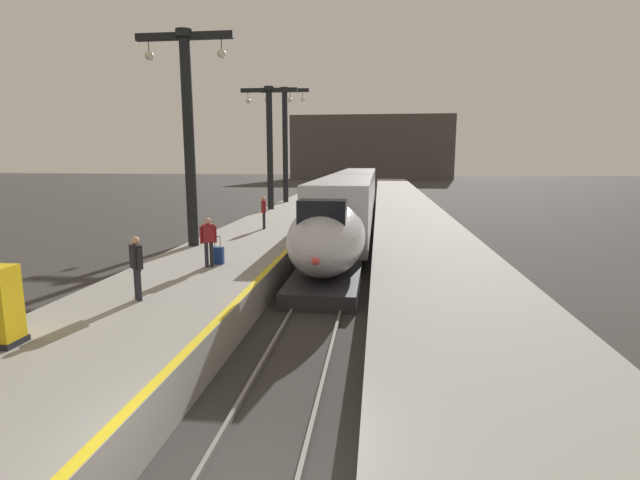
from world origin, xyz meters
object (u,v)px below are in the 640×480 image
object	(u,v)px
highspeed_train_main	(351,199)
rolling_suitcase	(218,255)
passenger_far_waiting	(136,263)
station_column_distant	(285,134)
station_column_mid	(188,118)
station_column_far	(270,136)
passenger_mid_platform	(264,210)
passenger_near_edge	(208,238)

from	to	relation	value
highspeed_train_main	rolling_suitcase	distance (m)	17.01
highspeed_train_main	passenger_far_waiting	size ratio (longest dim) A/B	22.57
highspeed_train_main	passenger_far_waiting	xyz separation A→B (m)	(-4.34, -21.00, 0.11)
highspeed_train_main	station_column_distant	bearing A→B (deg)	129.58
station_column_mid	station_column_far	bearing A→B (deg)	90.00
passenger_mid_platform	rolling_suitcase	world-z (taller)	passenger_mid_platform
passenger_near_edge	passenger_far_waiting	distance (m)	3.96
station_column_mid	station_column_far	xyz separation A→B (m)	(0.00, 14.73, -0.04)
station_column_mid	highspeed_train_main	bearing A→B (deg)	66.04
highspeed_train_main	station_column_far	world-z (taller)	station_column_far
highspeed_train_main	station_column_distant	distance (m)	10.39
highspeed_train_main	passenger_mid_platform	bearing A→B (deg)	-116.47
station_column_far	passenger_far_waiting	bearing A→B (deg)	-86.02
highspeed_train_main	passenger_mid_platform	size ratio (longest dim) A/B	22.57
station_column_distant	passenger_far_waiting	distance (m)	28.56
station_column_mid	passenger_far_waiting	bearing A→B (deg)	-78.56
station_column_mid	station_column_distant	world-z (taller)	station_column_distant
highspeed_train_main	station_column_distant	xyz separation A→B (m)	(-5.90, 7.14, 4.71)
station_column_mid	passenger_near_edge	xyz separation A→B (m)	(2.06, -3.80, -4.25)
passenger_far_waiting	rolling_suitcase	world-z (taller)	passenger_far_waiting
station_column_far	passenger_near_edge	world-z (taller)	station_column_far
station_column_far	rolling_suitcase	xyz separation A→B (m)	(2.20, -18.04, -4.89)
station_column_distant	passenger_far_waiting	size ratio (longest dim) A/B	5.50
passenger_far_waiting	rolling_suitcase	bearing A→B (deg)	81.74
highspeed_train_main	station_column_far	distance (m)	7.46
passenger_mid_platform	station_column_far	bearing A→B (deg)	100.72
highspeed_train_main	station_column_far	xyz separation A→B (m)	(-5.90, 1.45, 4.32)
passenger_near_edge	passenger_mid_platform	world-z (taller)	same
rolling_suitcase	station_column_distant	bearing A→B (deg)	95.31
rolling_suitcase	passenger_near_edge	bearing A→B (deg)	-106.46
station_column_distant	passenger_far_waiting	xyz separation A→B (m)	(1.56, -28.14, -4.59)
highspeed_train_main	passenger_mid_platform	distance (m)	9.14
passenger_near_edge	station_column_mid	bearing A→B (deg)	118.52
passenger_near_edge	rolling_suitcase	distance (m)	0.85
station_column_mid	passenger_mid_platform	size ratio (longest dim) A/B	5.12
passenger_mid_platform	rolling_suitcase	distance (m)	8.44
passenger_near_edge	passenger_mid_platform	bearing A→B (deg)	91.54
highspeed_train_main	passenger_mid_platform	xyz separation A→B (m)	(-4.08, -8.18, 0.11)
highspeed_train_main	passenger_near_edge	xyz separation A→B (m)	(-3.84, -17.07, 0.11)
passenger_far_waiting	station_column_far	bearing A→B (deg)	93.98
passenger_near_edge	station_column_far	bearing A→B (deg)	96.36
station_column_far	rolling_suitcase	bearing A→B (deg)	-83.04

